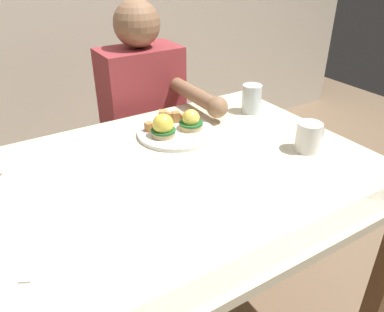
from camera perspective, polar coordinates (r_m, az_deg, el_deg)
dining_table at (r=1.18m, az=-1.96°, el=-6.79°), size 1.20×0.90×0.74m
eggs_benedict_plate at (r=1.33m, az=-2.49°, el=4.19°), size 0.27×0.27×0.09m
coffee_mug at (r=1.27m, az=17.09°, el=2.91°), size 0.11×0.08×0.09m
fork at (r=0.90m, az=-22.47°, el=-13.96°), size 0.09×0.14×0.00m
water_glass_near at (r=1.52m, az=8.88°, el=8.26°), size 0.08×0.08×0.11m
diner_person at (r=1.71m, az=-6.81°, el=5.82°), size 0.34×0.54×1.14m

